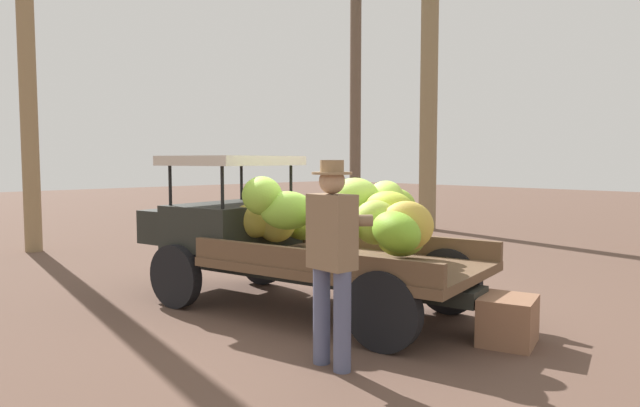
# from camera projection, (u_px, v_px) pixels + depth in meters

# --- Properties ---
(ground_plane) EXTENTS (60.00, 60.00, 0.00)m
(ground_plane) POSITION_uv_depth(u_px,v_px,m) (310.00, 304.00, 7.01)
(ground_plane) COLOR brown
(truck) EXTENTS (4.64, 2.49, 1.82)m
(truck) POSITION_uv_depth(u_px,v_px,m) (290.00, 230.00, 6.81)
(truck) COLOR black
(truck) RESTS_ON ground
(farmer) EXTENTS (0.53, 0.46, 1.77)m
(farmer) POSITION_uv_depth(u_px,v_px,m) (332.00, 250.00, 4.81)
(farmer) COLOR slate
(farmer) RESTS_ON ground
(wooden_crate) EXTENTS (0.64, 0.69, 0.46)m
(wooden_crate) POSITION_uv_depth(u_px,v_px,m) (508.00, 320.00, 5.49)
(wooden_crate) COLOR #8A5D43
(wooden_crate) RESTS_ON ground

